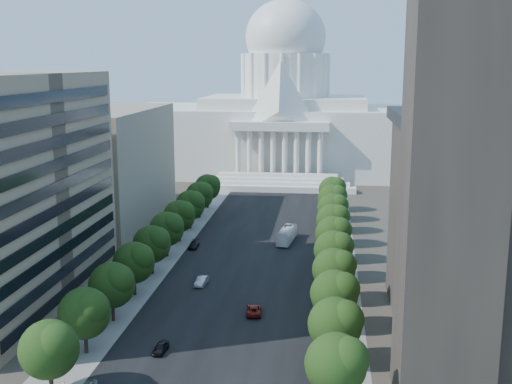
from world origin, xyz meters
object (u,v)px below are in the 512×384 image
(car_dark_a, at_px, (160,348))
(city_bus, at_px, (287,235))
(car_red, at_px, (254,310))
(car_dark_b, at_px, (194,245))
(car_silver, at_px, (202,281))

(car_dark_a, bearing_deg, city_bus, 81.22)
(car_dark_a, bearing_deg, car_red, 58.00)
(car_dark_a, height_order, car_dark_b, car_dark_b)
(car_silver, height_order, car_dark_b, car_silver)
(car_dark_a, relative_size, car_silver, 0.85)
(car_silver, distance_m, car_red, 17.51)
(car_red, bearing_deg, city_bus, -98.63)
(car_dark_b, bearing_deg, city_bus, 17.37)
(car_dark_a, distance_m, car_red, 19.99)
(car_silver, relative_size, city_bus, 0.41)
(car_dark_b, bearing_deg, car_dark_a, -85.40)
(city_bus, bearing_deg, car_dark_a, -95.71)
(city_bus, bearing_deg, car_dark_b, -152.83)
(city_bus, bearing_deg, car_silver, -106.32)
(car_dark_a, distance_m, city_bus, 62.68)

